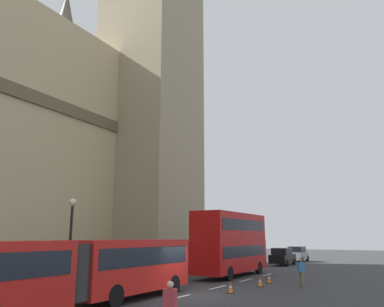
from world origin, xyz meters
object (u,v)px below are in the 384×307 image
object	(u,v)px
sedan_lead	(283,257)
pedestrian_by_kerb	(301,271)
street_lamp	(70,237)
traffic_cone_middle	(260,282)
traffic_cone_west	(231,288)
articulated_bus	(63,269)
sedan_trailing	(298,254)
double_decker_bus	(231,241)
traffic_cone_east	(269,279)
pedestrian_near_cones	(170,307)

from	to	relation	value
sedan_lead	pedestrian_by_kerb	xyz separation A→B (m)	(-17.08, -6.36, -0.00)
sedan_lead	street_lamp	bearing A→B (deg)	170.39
traffic_cone_middle	traffic_cone_west	bearing A→B (deg)	172.78
articulated_bus	sedan_trailing	xyz separation A→B (m)	(38.08, 0.25, -0.83)
traffic_cone_west	articulated_bus	bearing A→B (deg)	156.85
pedestrian_by_kerb	traffic_cone_west	bearing A→B (deg)	153.16
traffic_cone_middle	pedestrian_by_kerb	distance (m)	2.81
sedan_lead	traffic_cone_middle	world-z (taller)	sedan_lead
double_decker_bus	sedan_trailing	xyz separation A→B (m)	(20.89, 0.24, -1.79)
traffic_cone_west	pedestrian_by_kerb	bearing A→B (deg)	-26.84
articulated_bus	pedestrian_by_kerb	bearing A→B (deg)	-24.56
sedan_trailing	pedestrian_by_kerb	xyz separation A→B (m)	(-24.24, -6.57, -0.00)
sedan_lead	traffic_cone_east	distance (m)	17.22
traffic_cone_west	traffic_cone_middle	distance (m)	3.54
sedan_lead	pedestrian_by_kerb	size ratio (longest dim) A/B	2.60
sedan_lead	pedestrian_near_cones	size ratio (longest dim) A/B	2.60
street_lamp	sedan_lead	bearing A→B (deg)	-9.61
sedan_trailing	traffic_cone_east	bearing A→B (deg)	-169.82
sedan_trailing	street_lamp	bearing A→B (deg)	172.77
street_lamp	double_decker_bus	bearing A→B (deg)	-19.51
sedan_lead	traffic_cone_middle	xyz separation A→B (m)	(-18.75, -4.18, -0.63)
sedan_trailing	traffic_cone_west	xyz separation A→B (m)	(-29.42, -3.95, -0.63)
traffic_cone_east	articulated_bus	bearing A→B (deg)	164.13
double_decker_bus	traffic_cone_west	world-z (taller)	double_decker_bus
articulated_bus	sedan_trailing	size ratio (longest dim) A/B	3.72
pedestrian_near_cones	sedan_lead	bearing A→B (deg)	10.71
traffic_cone_west	traffic_cone_east	xyz separation A→B (m)	(5.55, -0.33, 0.00)
double_decker_bus	traffic_cone_middle	world-z (taller)	double_decker_bus
articulated_bus	traffic_cone_middle	size ratio (longest dim) A/B	28.21
traffic_cone_middle	street_lamp	xyz separation A→B (m)	(-7.70, 8.66, 2.77)
sedan_trailing	traffic_cone_east	world-z (taller)	sedan_trailing
articulated_bus	pedestrian_by_kerb	world-z (taller)	articulated_bus
traffic_cone_east	double_decker_bus	bearing A→B (deg)	53.58
traffic_cone_east	pedestrian_by_kerb	size ratio (longest dim) A/B	0.34
traffic_cone_east	traffic_cone_middle	bearing A→B (deg)	-176.89
traffic_cone_east	sedan_lead	bearing A→B (deg)	13.68
double_decker_bus	traffic_cone_west	distance (m)	9.61
double_decker_bus	traffic_cone_east	distance (m)	5.58
traffic_cone_middle	double_decker_bus	bearing A→B (deg)	39.64
articulated_bus	traffic_cone_east	bearing A→B (deg)	-15.87
pedestrian_by_kerb	pedestrian_near_cones	bearing A→B (deg)	178.84
double_decker_bus	pedestrian_near_cones	bearing A→B (deg)	-161.75
street_lamp	pedestrian_by_kerb	world-z (taller)	street_lamp
sedan_lead	traffic_cone_middle	distance (m)	19.22
articulated_bus	pedestrian_near_cones	distance (m)	6.18
double_decker_bus	sedan_trailing	size ratio (longest dim) A/B	2.14
sedan_trailing	traffic_cone_west	world-z (taller)	sedan_trailing
pedestrian_by_kerb	sedan_trailing	bearing A→B (deg)	15.17
traffic_cone_middle	sedan_lead	bearing A→B (deg)	12.57
traffic_cone_middle	sedan_trailing	bearing A→B (deg)	9.63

